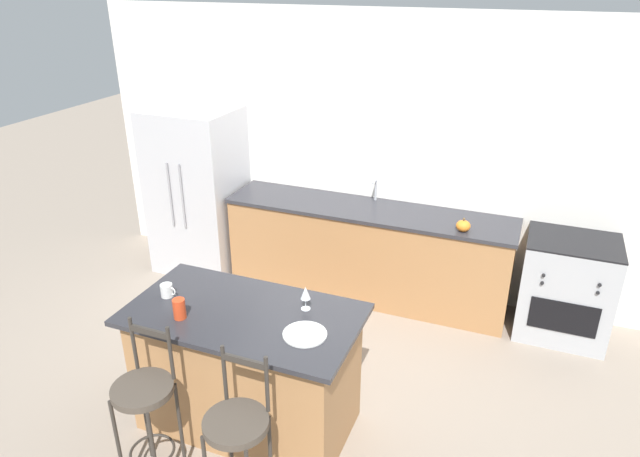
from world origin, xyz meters
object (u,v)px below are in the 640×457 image
Objects in this scene: coffee_mug at (167,290)px; tumbler_cup at (179,309)px; bar_stool_far at (238,438)px; bar_stool_near at (146,404)px; oven_range at (566,288)px; dinner_plate at (305,334)px; refrigerator at (198,191)px; pumpkin_decoration at (463,226)px; wine_glass at (306,293)px.

tumbler_cup is (0.24, -0.19, 0.02)m from coffee_mug.
tumbler_cup is at bearing 143.97° from bar_stool_far.
bar_stool_near is 0.61m from tumbler_cup.
oven_range is 2.68m from dinner_plate.
refrigerator is 6.25× the size of dinner_plate.
tumbler_cup is at bearing 92.46° from bar_stool_near.
coffee_mug is at bearing 140.52° from tumbler_cup.
dinner_plate is at bearing -44.40° from refrigerator.
pumpkin_decoration is at bearing 46.76° from coffee_mug.
coffee_mug is (-0.26, 0.65, 0.38)m from bar_stool_near.
wine_glass is 1.82m from pumpkin_decoration.
bar_stool_far is at bearing -108.00° from pumpkin_decoration.
bar_stool_near reaches higher than coffee_mug.
wine_glass reaches higher than coffee_mug.
dinner_plate is at bearing 76.07° from bar_stool_far.
tumbler_cup reaches higher than oven_range.
tumbler_cup is 1.11× the size of pumpkin_decoration.
oven_range is at bearing 37.53° from coffee_mug.
bar_stool_far reaches higher than tumbler_cup.
refrigerator reaches higher than bar_stool_far.
wine_glass is at bearing 111.96° from dinner_plate.
refrigerator is 10.17× the size of wine_glass.
refrigerator is at bearing 117.40° from coffee_mug.
bar_stool_far reaches higher than coffee_mug.
coffee_mug is at bearing -133.24° from pumpkin_decoration.
bar_stool_near reaches higher than tumbler_cup.
oven_range is 2.57m from wine_glass.
pumpkin_decoration is at bearing 70.73° from dinner_plate.
bar_stool_far is 3.98× the size of dinner_plate.
bar_stool_far is (0.66, -0.04, 0.00)m from bar_stool_near.
dinner_plate is at bearing 35.49° from bar_stool_near.
refrigerator is at bearing 126.04° from bar_stool_far.
refrigerator is 1.57× the size of bar_stool_near.
refrigerator is 1.57× the size of bar_stool_far.
tumbler_cup is at bearing -39.48° from coffee_mug.
pumpkin_decoration reaches higher than dinner_plate.
bar_stool_far is at bearing -3.31° from bar_stool_near.
oven_range is 3.33m from tumbler_cup.
tumbler_cup is (-0.72, -0.40, -0.05)m from wine_glass.
wine_glass is at bearing 87.31° from bar_stool_far.
pumpkin_decoration is at bearing 64.56° from wine_glass.
coffee_mug is 0.84× the size of tumbler_cup.
wine_glass reaches higher than dinner_plate.
coffee_mug is at bearing -62.60° from refrigerator.
wine_glass is at bearing 12.05° from coffee_mug.
tumbler_cup is (1.26, -2.17, 0.13)m from refrigerator.
refrigerator is at bearing 115.99° from bar_stool_near.
refrigerator is at bearing 135.60° from dinner_plate.
coffee_mug is 0.93× the size of pumpkin_decoration.
dinner_plate is 2.03m from pumpkin_decoration.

